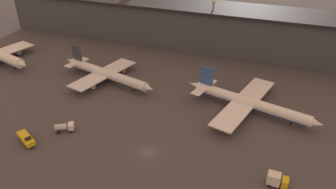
{
  "coord_description": "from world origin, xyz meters",
  "views": [
    {
      "loc": [
        29.73,
        -62.44,
        58.12
      ],
      "look_at": [
        -2.58,
        21.67,
        6.0
      ],
      "focal_mm": 35.0,
      "sensor_mm": 36.0,
      "label": 1
    }
  ],
  "objects_px": {
    "airplane_2": "(248,103)",
    "service_vehicle_3": "(26,139)",
    "airplane_1": "(106,74)",
    "service_vehicle_1": "(65,127)",
    "service_vehicle_2": "(277,180)"
  },
  "relations": [
    {
      "from": "airplane_2",
      "to": "service_vehicle_2",
      "type": "relative_size",
      "value": 9.0
    },
    {
      "from": "airplane_2",
      "to": "service_vehicle_3",
      "type": "bearing_deg",
      "value": -131.13
    },
    {
      "from": "airplane_1",
      "to": "service_vehicle_3",
      "type": "relative_size",
      "value": 5.52
    },
    {
      "from": "airplane_1",
      "to": "service_vehicle_2",
      "type": "xyz_separation_m",
      "value": [
        65.2,
        -32.63,
        -1.17
      ]
    },
    {
      "from": "airplane_1",
      "to": "service_vehicle_3",
      "type": "height_order",
      "value": "airplane_1"
    },
    {
      "from": "airplane_2",
      "to": "airplane_1",
      "type": "bearing_deg",
      "value": -168.04
    },
    {
      "from": "airplane_1",
      "to": "service_vehicle_1",
      "type": "distance_m",
      "value": 32.77
    },
    {
      "from": "airplane_1",
      "to": "airplane_2",
      "type": "xyz_separation_m",
      "value": [
        53.51,
        -1.52,
        -0.06
      ]
    },
    {
      "from": "airplane_1",
      "to": "airplane_2",
      "type": "relative_size",
      "value": 0.98
    },
    {
      "from": "airplane_2",
      "to": "service_vehicle_1",
      "type": "distance_m",
      "value": 57.63
    },
    {
      "from": "airplane_2",
      "to": "service_vehicle_3",
      "type": "height_order",
      "value": "airplane_2"
    },
    {
      "from": "airplane_2",
      "to": "service_vehicle_1",
      "type": "bearing_deg",
      "value": -134.04
    },
    {
      "from": "service_vehicle_1",
      "to": "service_vehicle_3",
      "type": "distance_m",
      "value": 10.83
    },
    {
      "from": "airplane_1",
      "to": "airplane_2",
      "type": "distance_m",
      "value": 53.53
    },
    {
      "from": "service_vehicle_1",
      "to": "service_vehicle_3",
      "type": "relative_size",
      "value": 0.73
    }
  ]
}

